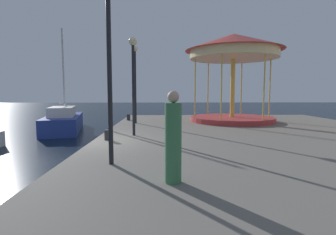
% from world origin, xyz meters
% --- Properties ---
extents(ground_plane, '(120.00, 120.00, 0.00)m').
position_xyz_m(ground_plane, '(0.00, 0.00, 0.00)').
color(ground_plane, black).
extents(quay_dock, '(14.52, 22.57, 0.80)m').
position_xyz_m(quay_dock, '(7.26, 0.00, 0.40)').
color(quay_dock, slate).
rests_on(quay_dock, ground).
extents(sailboat_blue, '(3.64, 6.90, 7.15)m').
position_xyz_m(sailboat_blue, '(-4.13, 8.01, 0.68)').
color(sailboat_blue, navy).
rests_on(sailboat_blue, ground).
extents(carousel, '(6.09, 6.09, 5.52)m').
position_xyz_m(carousel, '(7.20, 6.45, 4.94)').
color(carousel, '#B23333').
rests_on(carousel, quay_dock).
extents(lamp_post_near_edge, '(0.36, 0.36, 4.58)m').
position_xyz_m(lamp_post_near_edge, '(1.36, -3.39, 3.90)').
color(lamp_post_near_edge, black).
rests_on(lamp_post_near_edge, quay_dock).
extents(lamp_post_mid_promenade, '(0.36, 0.36, 4.17)m').
position_xyz_m(lamp_post_mid_promenade, '(1.47, 1.13, 3.66)').
color(lamp_post_mid_promenade, black).
rests_on(lamp_post_mid_promenade, quay_dock).
extents(lamp_post_far_end, '(0.36, 0.36, 4.63)m').
position_xyz_m(lamp_post_far_end, '(1.10, 5.64, 3.94)').
color(lamp_post_far_end, black).
rests_on(lamp_post_far_end, quay_dock).
extents(bollard_center, '(0.24, 0.24, 0.40)m').
position_xyz_m(bollard_center, '(0.45, 7.32, 1.00)').
color(bollard_center, '#2D2D33').
rests_on(bollard_center, quay_dock).
extents(bollard_south, '(0.24, 0.24, 0.40)m').
position_xyz_m(bollard_south, '(0.56, 0.04, 1.00)').
color(bollard_south, '#2D2D33').
rests_on(bollard_south, quay_dock).
extents(person_near_carousel, '(0.34, 0.34, 1.88)m').
position_xyz_m(person_near_carousel, '(2.90, -4.81, 1.68)').
color(person_near_carousel, '#387247').
rests_on(person_near_carousel, quay_dock).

